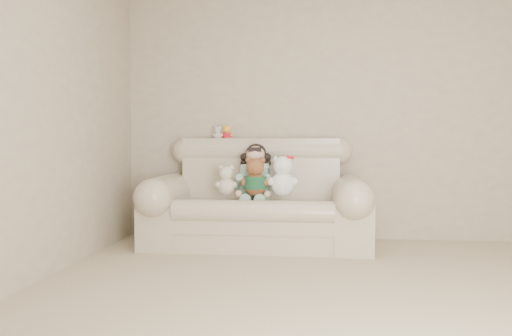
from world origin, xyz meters
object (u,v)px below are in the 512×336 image
object	(u,v)px
white_cat	(283,172)
brown_teddy	(255,173)
cream_teddy	(226,177)
sofa	(257,192)
seated_child	(256,172)

from	to	relation	value
white_cat	brown_teddy	bearing A→B (deg)	164.24
white_cat	cream_teddy	world-z (taller)	white_cat
sofa	white_cat	distance (m)	0.36
sofa	brown_teddy	distance (m)	0.24
brown_teddy	cream_teddy	bearing A→B (deg)	-172.73
brown_teddy	cream_teddy	xyz separation A→B (m)	(-0.27, 0.02, -0.05)
white_cat	cream_teddy	size ratio (longest dim) A/B	1.36
brown_teddy	white_cat	distance (m)	0.25
sofa	seated_child	world-z (taller)	sofa
white_cat	cream_teddy	distance (m)	0.53
sofa	seated_child	distance (m)	0.21
seated_child	cream_teddy	world-z (taller)	seated_child
sofa	white_cat	size ratio (longest dim) A/B	4.77
sofa	brown_teddy	world-z (taller)	sofa
brown_teddy	white_cat	xyz separation A→B (m)	(0.25, 0.00, 0.01)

